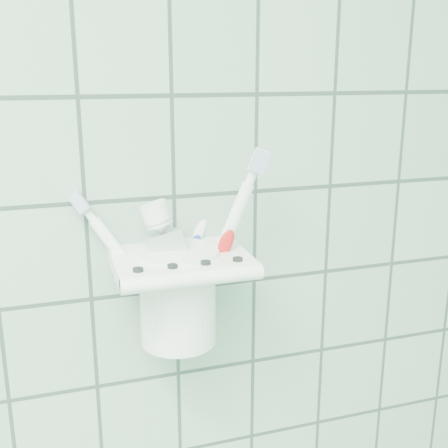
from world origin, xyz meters
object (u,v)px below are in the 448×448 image
toothbrush_orange (186,239)px  toothpaste_tube (196,257)px  cup (178,293)px  toothbrush_blue (165,248)px  toothbrush_pink (181,252)px  holder_bracket (180,263)px

toothbrush_orange → toothpaste_tube: (0.01, 0.00, -0.02)m
cup → toothbrush_orange: bearing=-27.3°
toothbrush_blue → toothpaste_tube: (0.03, -0.02, -0.01)m
toothbrush_pink → toothbrush_orange: 0.01m
holder_bracket → toothbrush_orange: bearing=0.5°
holder_bracket → cup: (-0.00, 0.00, -0.03)m
cup → toothbrush_blue: (-0.01, 0.01, 0.05)m
toothbrush_pink → toothpaste_tube: 0.02m
holder_bracket → toothbrush_blue: toothbrush_blue is taller
toothbrush_blue → toothpaste_tube: bearing=-17.2°
holder_bracket → toothbrush_blue: (-0.01, 0.02, 0.01)m
cup → toothpaste_tube: toothpaste_tube is taller
cup → toothbrush_pink: (0.00, -0.01, 0.05)m
holder_bracket → cup: same height
toothbrush_pink → toothbrush_blue: 0.03m
toothbrush_pink → toothbrush_orange: bearing=52.5°
toothbrush_blue → toothpaste_tube: size_ratio=1.13×
holder_bracket → toothbrush_pink: (-0.00, -0.01, 0.01)m
toothbrush_pink → toothbrush_orange: toothbrush_orange is taller
toothbrush_orange → toothbrush_pink: bearing=-125.4°
holder_bracket → toothpaste_tube: size_ratio=0.86×
cup → toothbrush_orange: size_ratio=0.49×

